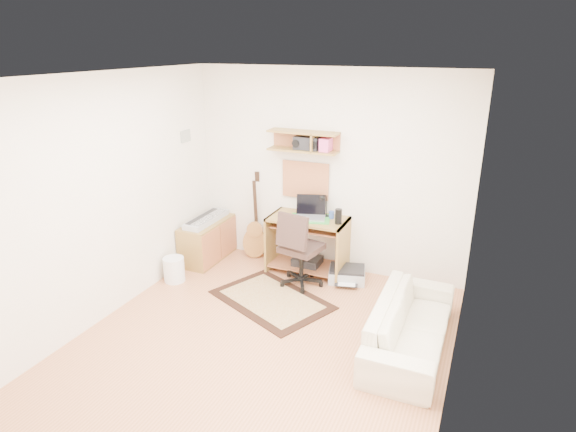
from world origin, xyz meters
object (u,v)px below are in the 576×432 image
at_px(printer, 347,274).
at_px(sofa, 411,317).
at_px(task_chair, 302,248).
at_px(cabinet, 208,240).
at_px(desk, 308,245).

relative_size(printer, sofa, 0.26).
relative_size(task_chair, cabinet, 1.10).
relative_size(cabinet, sofa, 0.53).
height_order(cabinet, printer, cabinet).
bearing_deg(sofa, printer, 41.05).
height_order(task_chair, sofa, task_chair).
bearing_deg(sofa, task_chair, 61.44).
distance_m(desk, cabinet, 1.43).
distance_m(cabinet, sofa, 3.13).
relative_size(task_chair, sofa, 0.58).
bearing_deg(cabinet, printer, 3.38).
height_order(desk, sofa, desk).
bearing_deg(desk, sofa, -37.46).
xyz_separation_m(cabinet, printer, (1.98, 0.12, -0.19)).
distance_m(cabinet, printer, 1.99).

